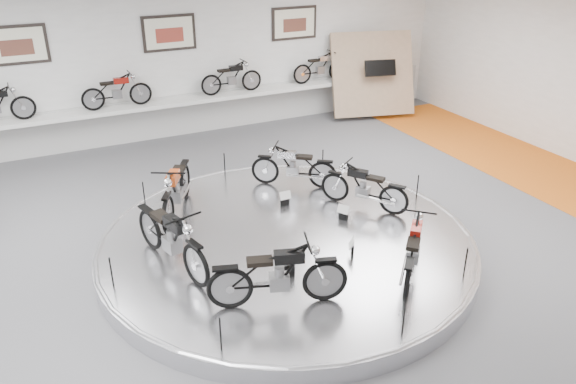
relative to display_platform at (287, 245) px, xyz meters
name	(u,v)px	position (x,y,z in m)	size (l,w,h in m)	color
floor	(295,260)	(0.00, -0.30, -0.15)	(16.00, 16.00, 0.00)	#555557
ceiling	(296,16)	(0.00, -0.30, 3.85)	(16.00, 16.00, 0.00)	white
wall_back	(171,61)	(0.00, 6.70, 1.85)	(16.00, 16.00, 0.00)	white
orange_carpet_strip	(573,186)	(6.80, -0.30, -0.14)	(2.40, 12.60, 0.01)	orange
dado_band	(176,116)	(0.00, 6.68, 0.40)	(15.68, 0.04, 1.10)	#BCBCBA
display_platform	(287,245)	(0.00, 0.00, 0.00)	(6.40, 6.40, 0.30)	silver
platform_rim	(287,239)	(0.00, 0.00, 0.12)	(6.40, 6.40, 0.10)	#B2B2BA
shelf	(178,102)	(0.00, 6.40, 0.85)	(11.00, 0.55, 0.10)	silver
poster_left	(16,45)	(-3.50, 6.66, 2.55)	(1.35, 0.06, 0.88)	#EEEBCD
poster_center	(169,33)	(0.00, 6.66, 2.55)	(1.35, 0.06, 0.88)	#EEEBCD
poster_right	(294,23)	(3.50, 6.66, 2.55)	(1.35, 0.06, 0.88)	#EEEBCD
display_panel	(373,74)	(5.60, 5.80, 1.10)	(2.40, 0.12, 2.40)	tan
shelf_bike_b	(117,93)	(-1.50, 6.40, 1.27)	(1.22, 0.42, 0.73)	maroon
shelf_bike_c	(232,80)	(1.50, 6.40, 1.27)	(1.22, 0.42, 0.73)	black
shelf_bike_d	(320,69)	(4.20, 6.40, 1.27)	(1.22, 0.42, 0.73)	#A6A5A9
bike_a	(364,187)	(1.79, 0.37, 0.59)	(1.48, 0.52, 0.87)	black
bike_b	(294,166)	(1.05, 1.82, 0.59)	(1.49, 0.53, 0.88)	#A6A5A9
bike_c	(176,188)	(-1.42, 1.67, 0.67)	(1.75, 0.62, 1.03)	#BC4216
bike_d	(171,237)	(-1.98, 0.00, 0.67)	(1.77, 0.62, 1.04)	black
bike_e	(278,275)	(-0.93, -1.63, 0.64)	(1.68, 0.59, 0.99)	black
bike_f	(413,249)	(1.20, -1.87, 0.61)	(1.56, 0.55, 0.92)	maroon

